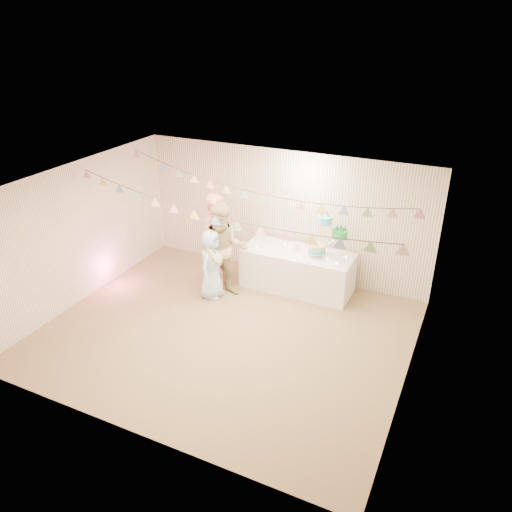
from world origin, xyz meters
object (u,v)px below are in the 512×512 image
at_px(cake_stand, 328,238).
at_px(person_child, 212,264).
at_px(person_adult_a, 218,242).
at_px(person_adult_b, 224,251).
at_px(table, 297,270).

distance_m(cake_stand, person_child, 2.21).
bearing_deg(cake_stand, person_child, -151.95).
xyz_separation_m(person_adult_a, person_adult_b, (0.25, -0.24, -0.03)).
bearing_deg(cake_stand, person_adult_a, -162.11).
relative_size(table, person_adult_b, 1.15).
bearing_deg(cake_stand, table, -174.81).
xyz_separation_m(cake_stand, person_adult_a, (-1.97, -0.64, -0.20)).
distance_m(table, person_adult_b, 1.52).
height_order(person_adult_a, person_child, person_adult_a).
relative_size(table, person_adult_a, 1.11).
relative_size(table, person_child, 1.56).
distance_m(cake_stand, person_adult_b, 1.94).
bearing_deg(person_child, table, -54.71).
xyz_separation_m(table, cake_stand, (0.55, 0.05, 0.77)).
distance_m(person_adult_a, person_child, 0.48).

